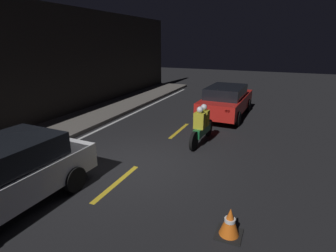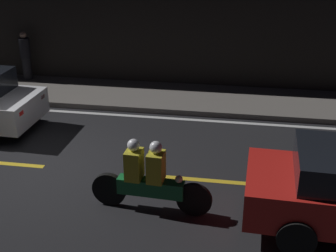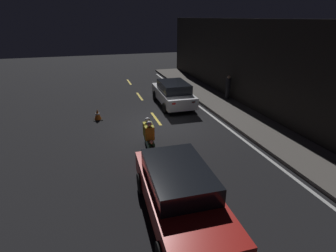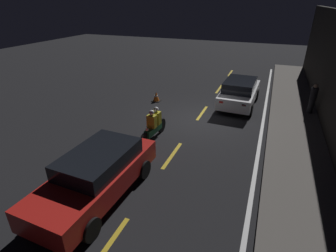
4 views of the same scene
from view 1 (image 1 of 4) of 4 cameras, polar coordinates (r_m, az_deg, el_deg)
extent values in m
plane|color=black|center=(7.74, -6.93, -8.78)|extent=(56.00, 56.00, 0.00)
cube|color=#605B56|center=(10.54, -28.57, -3.08)|extent=(28.00, 2.27, 0.15)
cube|color=gold|center=(7.00, -11.09, -12.05)|extent=(2.00, 0.14, 0.01)
cube|color=gold|center=(10.66, 2.46, -1.00)|extent=(2.00, 0.14, 0.01)
cube|color=gold|center=(14.80, 8.69, 4.22)|extent=(2.00, 0.14, 0.01)
cube|color=silver|center=(9.56, -23.26, -4.82)|extent=(25.20, 0.14, 0.01)
cube|color=red|center=(7.28, -17.38, -4.42)|extent=(0.07, 0.20, 0.10)
cube|color=red|center=(8.05, -23.33, -2.95)|extent=(0.07, 0.20, 0.10)
cylinder|color=black|center=(6.80, -19.68, -10.86)|extent=(0.62, 0.20, 0.62)
cylinder|color=black|center=(7.99, -28.45, -7.62)|extent=(0.62, 0.20, 0.62)
cube|color=red|center=(12.96, 12.59, 4.97)|extent=(4.52, 1.89, 0.67)
cube|color=black|center=(12.63, 12.53, 7.32)|extent=(2.51, 1.64, 0.49)
cube|color=red|center=(10.99, 7.14, 3.87)|extent=(0.07, 0.20, 0.10)
cube|color=red|center=(10.71, 12.84, 3.18)|extent=(0.07, 0.20, 0.10)
cylinder|color=black|center=(14.53, 10.53, 5.13)|extent=(0.64, 0.20, 0.63)
cylinder|color=black|center=(14.21, 17.09, 4.35)|extent=(0.64, 0.20, 0.63)
cylinder|color=black|center=(11.96, 7.02, 2.54)|extent=(0.64, 0.20, 0.63)
cylinder|color=black|center=(11.56, 14.94, 1.53)|extent=(0.64, 0.20, 0.63)
cylinder|color=black|center=(10.11, 8.89, -0.38)|extent=(0.65, 0.12, 0.65)
cylinder|color=black|center=(8.70, 5.65, -3.32)|extent=(0.65, 0.14, 0.65)
cube|color=#14592D|center=(9.35, 7.43, -0.87)|extent=(1.22, 0.31, 0.30)
sphere|color=#F2EABF|center=(9.74, 8.49, 1.28)|extent=(0.14, 0.14, 0.14)
cube|color=gold|center=(9.31, 7.74, 1.78)|extent=(0.30, 0.38, 0.55)
sphere|color=silver|center=(9.21, 7.84, 4.09)|extent=(0.22, 0.22, 0.22)
cube|color=gold|center=(8.95, 6.90, 1.15)|extent=(0.30, 0.38, 0.55)
sphere|color=silver|center=(8.84, 6.99, 3.54)|extent=(0.22, 0.22, 0.22)
cube|color=black|center=(5.44, 13.08, -21.97)|extent=(0.48, 0.48, 0.03)
cone|color=orange|center=(5.26, 13.31, -19.54)|extent=(0.37, 0.37, 0.55)
cylinder|color=white|center=(5.24, 13.33, -19.30)|extent=(0.20, 0.20, 0.07)
camera|label=2|loc=(11.17, 51.68, 18.79)|focal=50.00mm
camera|label=3|loc=(17.86, 23.96, 21.77)|focal=28.00mm
camera|label=4|loc=(18.82, 2.93, 23.94)|focal=28.00mm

